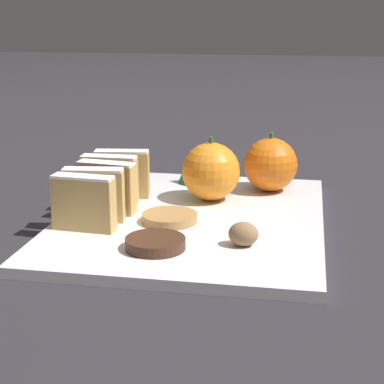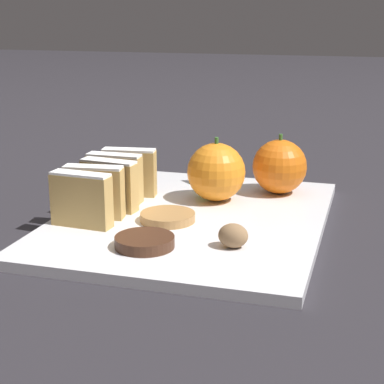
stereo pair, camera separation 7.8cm
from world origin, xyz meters
name	(u,v)px [view 2 (the right image)]	position (x,y,z in m)	size (l,w,h in m)	color
ground_plane	(192,224)	(0.00, 0.00, 0.00)	(6.00, 6.00, 0.00)	#28262B
serving_platter	(192,220)	(0.00, 0.00, 0.01)	(0.32, 0.40, 0.01)	white
stollen_slice_front	(81,200)	(-0.11, -0.07, 0.04)	(0.07, 0.03, 0.06)	tan
stollen_slice_second	(94,192)	(-0.11, -0.04, 0.04)	(0.07, 0.03, 0.06)	tan
stollen_slice_third	(109,185)	(-0.11, -0.01, 0.04)	(0.07, 0.03, 0.06)	tan
stollen_slice_fourth	(115,178)	(-0.11, 0.03, 0.04)	(0.07, 0.02, 0.06)	tan
stollen_slice_fifth	(129,172)	(-0.11, 0.06, 0.04)	(0.07, 0.03, 0.06)	tan
orange_near	(280,167)	(0.09, 0.13, 0.05)	(0.07, 0.07, 0.08)	orange
orange_far	(216,172)	(0.01, 0.07, 0.05)	(0.08, 0.08, 0.09)	orange
walnut	(233,236)	(0.07, -0.09, 0.03)	(0.03, 0.03, 0.03)	#8E6B47
chocolate_cookie	(145,242)	(-0.02, -0.12, 0.02)	(0.06, 0.06, 0.01)	#472819
gingerbread_cookie	(168,217)	(-0.02, -0.03, 0.02)	(0.07, 0.07, 0.01)	#B27F47
evergreen_sprig	(204,166)	(-0.03, 0.15, 0.04)	(0.04, 0.04, 0.05)	#23662D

